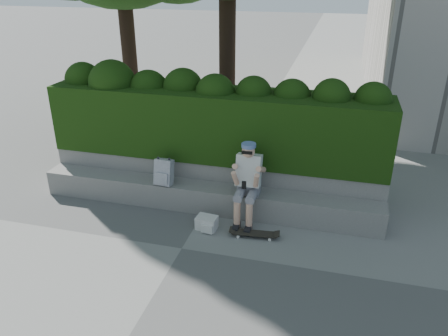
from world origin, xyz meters
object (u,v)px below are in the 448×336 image
(person, at_px, (248,180))
(backpack_ground, at_px, (207,223))
(skateboard, at_px, (254,233))
(backpack_plaid, at_px, (164,172))

(person, height_order, backpack_ground, person)
(skateboard, relative_size, backpack_plaid, 1.60)
(backpack_ground, bearing_deg, skateboard, 2.22)
(skateboard, height_order, backpack_ground, backpack_ground)
(backpack_plaid, xyz_separation_m, backpack_ground, (0.92, -0.51, -0.57))
(backpack_plaid, bearing_deg, backpack_ground, -23.77)
(person, bearing_deg, backpack_plaid, 176.88)
(skateboard, xyz_separation_m, backpack_ground, (-0.80, 0.04, 0.05))
(backpack_ground, bearing_deg, backpack_plaid, 156.43)
(backpack_plaid, distance_m, backpack_ground, 1.19)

